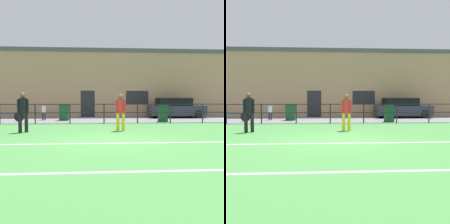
% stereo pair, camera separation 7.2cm
% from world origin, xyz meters
% --- Properties ---
extents(ground, '(60.00, 44.00, 0.04)m').
position_xyz_m(ground, '(0.00, 0.00, -0.02)').
color(ground, '#478C42').
extents(field_line_touchline, '(36.00, 0.11, 0.00)m').
position_xyz_m(field_line_touchline, '(0.00, -0.48, 0.00)').
color(field_line_touchline, white).
rests_on(field_line_touchline, ground).
extents(field_line_hash, '(36.00, 0.11, 0.00)m').
position_xyz_m(field_line_hash, '(0.00, -3.54, 0.00)').
color(field_line_hash, white).
rests_on(field_line_hash, ground).
extents(pavement_strip, '(48.00, 5.00, 0.02)m').
position_xyz_m(pavement_strip, '(0.00, 8.50, 0.01)').
color(pavement_strip, slate).
rests_on(pavement_strip, ground).
extents(perimeter_fence, '(36.07, 0.07, 1.15)m').
position_xyz_m(perimeter_fence, '(0.00, 6.00, 0.75)').
color(perimeter_fence, black).
rests_on(perimeter_fence, ground).
extents(clubhouse_facade, '(28.00, 2.56, 5.47)m').
position_xyz_m(clubhouse_facade, '(0.00, 12.20, 2.74)').
color(clubhouse_facade, tan).
rests_on(clubhouse_facade, ground).
extents(player_goalkeeper, '(0.46, 0.30, 1.71)m').
position_xyz_m(player_goalkeeper, '(-3.59, 2.33, 0.97)').
color(player_goalkeeper, black).
rests_on(player_goalkeeper, ground).
extents(player_striker, '(0.45, 0.29, 1.66)m').
position_xyz_m(player_striker, '(0.63, 2.59, 0.94)').
color(player_striker, gold).
rests_on(player_striker, ground).
extents(spectator_child, '(0.29, 0.19, 1.10)m').
position_xyz_m(spectator_child, '(-3.99, 8.29, 0.65)').
color(spectator_child, '#232D4C').
rests_on(spectator_child, pavement_strip).
extents(parked_car_red, '(4.18, 1.80, 1.49)m').
position_xyz_m(parked_car_red, '(5.63, 9.92, 0.73)').
color(parked_car_red, '#282D38').
rests_on(parked_car_red, pavement_strip).
extents(bicycle_parked_1, '(2.35, 0.04, 0.72)m').
position_xyz_m(bicycle_parked_1, '(-6.16, 7.20, 0.35)').
color(bicycle_parked_1, black).
rests_on(bicycle_parked_1, pavement_strip).
extents(trash_bin_0, '(0.57, 0.48, 1.03)m').
position_xyz_m(trash_bin_0, '(3.70, 6.58, 0.54)').
color(trash_bin_0, '#194C28').
rests_on(trash_bin_0, pavement_strip).
extents(trash_bin_1, '(0.62, 0.53, 1.10)m').
position_xyz_m(trash_bin_1, '(-2.59, 7.97, 0.57)').
color(trash_bin_1, '#194C28').
rests_on(trash_bin_1, pavement_strip).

